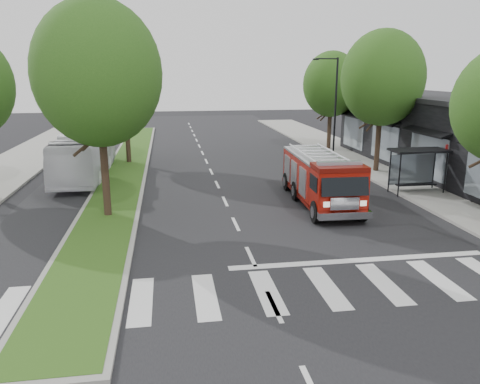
# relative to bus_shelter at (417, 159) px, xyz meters

# --- Properties ---
(ground) EXTENTS (140.00, 140.00, 0.00)m
(ground) POSITION_rel_bus_shelter_xyz_m (-11.20, -8.15, -2.04)
(ground) COLOR black
(ground) RESTS_ON ground
(sidewalk_right) EXTENTS (5.00, 80.00, 0.15)m
(sidewalk_right) POSITION_rel_bus_shelter_xyz_m (1.30, 1.85, -1.96)
(sidewalk_right) COLOR gray
(sidewalk_right) RESTS_ON ground
(median) EXTENTS (3.00, 50.00, 0.15)m
(median) POSITION_rel_bus_shelter_xyz_m (-17.20, 9.85, -1.96)
(median) COLOR gray
(median) RESTS_ON ground
(bus_shelter) EXTENTS (3.20, 1.60, 2.61)m
(bus_shelter) POSITION_rel_bus_shelter_xyz_m (0.00, 0.00, 0.00)
(bus_shelter) COLOR black
(bus_shelter) RESTS_ON ground
(tree_right_mid) EXTENTS (5.60, 5.60, 9.72)m
(tree_right_mid) POSITION_rel_bus_shelter_xyz_m (0.30, 5.85, 4.45)
(tree_right_mid) COLOR black
(tree_right_mid) RESTS_ON ground
(tree_right_far) EXTENTS (5.00, 5.00, 8.73)m
(tree_right_far) POSITION_rel_bus_shelter_xyz_m (0.30, 15.85, 3.80)
(tree_right_far) COLOR black
(tree_right_far) RESTS_ON ground
(tree_median_near) EXTENTS (5.80, 5.80, 10.16)m
(tree_median_near) POSITION_rel_bus_shelter_xyz_m (-17.20, -2.15, 4.77)
(tree_median_near) COLOR black
(tree_median_near) RESTS_ON ground
(tree_median_far) EXTENTS (5.60, 5.60, 9.72)m
(tree_median_far) POSITION_rel_bus_shelter_xyz_m (-17.20, 11.85, 4.45)
(tree_median_far) COLOR black
(tree_median_far) RESTS_ON ground
(streetlight_right_far) EXTENTS (2.11, 0.20, 8.00)m
(streetlight_right_far) POSITION_rel_bus_shelter_xyz_m (-0.85, 11.85, 2.44)
(streetlight_right_far) COLOR black
(streetlight_right_far) RESTS_ON ground
(fire_engine) EXTENTS (2.81, 8.35, 2.86)m
(fire_engine) POSITION_rel_bus_shelter_xyz_m (-6.21, -1.35, -0.67)
(fire_engine) COLOR #510904
(fire_engine) RESTS_ON ground
(city_bus) EXTENTS (2.74, 11.31, 3.14)m
(city_bus) POSITION_rel_bus_shelter_xyz_m (-19.70, 7.63, -0.47)
(city_bus) COLOR white
(city_bus) RESTS_ON ground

